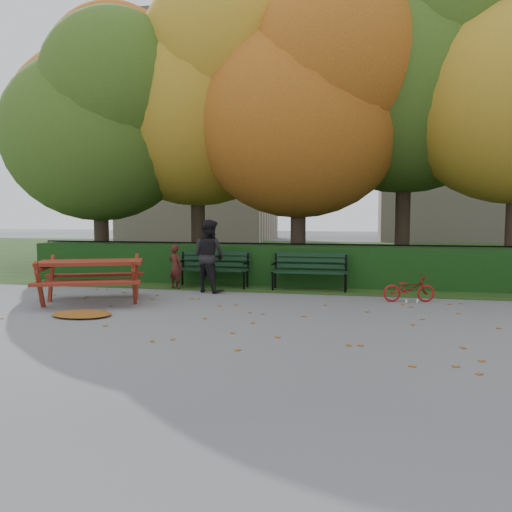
% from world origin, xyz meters
% --- Properties ---
extents(ground, '(90.00, 90.00, 0.00)m').
position_xyz_m(ground, '(0.00, 0.00, 0.00)').
color(ground, gray).
rests_on(ground, ground).
extents(grass_strip, '(90.00, 90.00, 0.00)m').
position_xyz_m(grass_strip, '(0.00, 14.00, 0.01)').
color(grass_strip, '#1C3411').
rests_on(grass_strip, ground).
extents(building_left, '(10.00, 7.00, 15.00)m').
position_xyz_m(building_left, '(-9.00, 26.00, 7.50)').
color(building_left, tan).
rests_on(building_left, ground).
extents(building_right, '(9.00, 6.00, 12.00)m').
position_xyz_m(building_right, '(8.00, 28.00, 6.00)').
color(building_right, tan).
rests_on(building_right, ground).
extents(hedge, '(13.00, 0.90, 1.00)m').
position_xyz_m(hedge, '(0.00, 4.50, 0.50)').
color(hedge, black).
rests_on(hedge, ground).
extents(iron_fence, '(14.00, 0.04, 1.02)m').
position_xyz_m(iron_fence, '(0.00, 5.30, 0.54)').
color(iron_fence, black).
rests_on(iron_fence, ground).
extents(tree_a, '(5.88, 5.60, 7.48)m').
position_xyz_m(tree_a, '(-5.19, 5.58, 4.52)').
color(tree_a, '#302419').
rests_on(tree_a, ground).
extents(tree_b, '(6.72, 6.40, 8.79)m').
position_xyz_m(tree_b, '(-2.44, 6.75, 5.40)').
color(tree_b, '#302419').
rests_on(tree_b, ground).
extents(tree_c, '(6.30, 6.00, 8.00)m').
position_xyz_m(tree_c, '(0.83, 5.96, 4.82)').
color(tree_c, '#302419').
rests_on(tree_c, ground).
extents(tree_d, '(7.14, 6.80, 9.58)m').
position_xyz_m(tree_d, '(3.88, 7.23, 5.98)').
color(tree_d, '#302419').
rests_on(tree_d, ground).
extents(tree_f, '(6.93, 6.60, 9.19)m').
position_xyz_m(tree_f, '(-7.13, 9.24, 5.69)').
color(tree_f, '#302419').
rests_on(tree_f, ground).
extents(bench_left, '(1.80, 0.57, 0.88)m').
position_xyz_m(bench_left, '(-1.30, 3.70, 0.52)').
color(bench_left, black).
rests_on(bench_left, ground).
extents(bench_right, '(1.80, 0.57, 0.88)m').
position_xyz_m(bench_right, '(1.10, 3.70, 0.52)').
color(bench_right, black).
rests_on(bench_right, ground).
extents(picnic_table, '(2.49, 2.28, 0.99)m').
position_xyz_m(picnic_table, '(-3.08, 1.01, 0.67)').
color(picnic_table, maroon).
rests_on(picnic_table, ground).
extents(leaf_pile, '(1.22, 0.95, 0.08)m').
position_xyz_m(leaf_pile, '(-2.56, -0.23, 0.04)').
color(leaf_pile, brown).
rests_on(leaf_pile, ground).
extents(leaf_scatter, '(9.00, 5.70, 0.01)m').
position_xyz_m(leaf_scatter, '(0.00, 0.30, 0.01)').
color(leaf_scatter, brown).
rests_on(leaf_scatter, ground).
extents(child, '(0.46, 0.39, 1.07)m').
position_xyz_m(child, '(-2.11, 3.20, 0.54)').
color(child, '#431A15').
rests_on(child, ground).
extents(adult, '(1.00, 0.90, 1.68)m').
position_xyz_m(adult, '(-1.17, 2.90, 0.84)').
color(adult, black).
rests_on(adult, ground).
extents(bicycle, '(1.10, 0.56, 0.55)m').
position_xyz_m(bicycle, '(3.28, 2.49, 0.28)').
color(bicycle, '#9E0E15').
rests_on(bicycle, ground).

